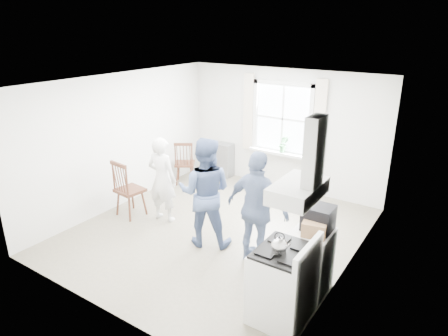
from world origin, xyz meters
TOP-DOWN VIEW (x-y plane):
  - room_shell at (0.00, 0.00)m, footprint 4.62×5.12m
  - window_assembly at (0.00, 2.45)m, footprint 1.88×0.24m
  - range_hood at (2.07, -1.35)m, footprint 0.45×0.76m
  - shelf_unit at (-1.40, 2.33)m, footprint 0.40×0.30m
  - gas_stove at (1.91, -1.35)m, footprint 0.68×0.76m
  - kettle at (1.87, -1.44)m, footprint 0.19×0.19m
  - low_cabinet at (1.98, -0.65)m, footprint 0.50×0.55m
  - stereo_stack at (2.01, -0.57)m, footprint 0.38×0.34m
  - cardboard_box at (2.03, -0.76)m, footprint 0.34×0.27m
  - windsor_chair_a at (-1.84, 1.38)m, footprint 0.58×0.58m
  - windsor_chair_b at (-1.74, -0.50)m, footprint 0.53×0.52m
  - person_left at (-1.08, -0.17)m, footprint 0.64×0.64m
  - person_mid at (0.06, -0.42)m, footprint 1.17×1.17m
  - person_right at (1.03, -0.44)m, footprint 1.10×1.10m
  - potted_plant at (0.10, 2.36)m, footprint 0.24×0.24m

SIDE VIEW (x-z plane):
  - shelf_unit at x=-1.40m, z-range 0.00..0.80m
  - low_cabinet at x=1.98m, z-range 0.00..0.90m
  - gas_stove at x=1.91m, z-range -0.08..1.04m
  - windsor_chair_a at x=-1.84m, z-range 0.11..1.12m
  - windsor_chair_b at x=-1.74m, z-range 0.12..1.24m
  - person_left at x=-1.08m, z-range 0.00..1.59m
  - person_right at x=1.03m, z-range 0.00..1.77m
  - person_mid at x=0.06m, z-range 0.00..1.82m
  - cardboard_box at x=2.03m, z-range 0.90..1.09m
  - potted_plant at x=0.10m, z-range 0.85..1.22m
  - kettle at x=1.87m, z-range 0.91..1.18m
  - stereo_stack at x=2.01m, z-range 0.90..1.24m
  - room_shell at x=0.00m, z-range -0.02..2.62m
  - window_assembly at x=0.00m, z-range 0.61..2.31m
  - range_hood at x=2.07m, z-range 1.43..2.37m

